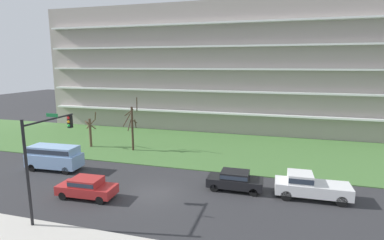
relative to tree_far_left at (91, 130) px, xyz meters
The scene contains 10 objects.
ground 16.53m from the tree_far_left, 39.73° to the right, with size 160.00×160.00×0.00m, color #2D2D30.
grass_lawn_strip 13.25m from the tree_far_left, 15.62° to the left, with size 80.00×16.00×0.08m, color #477238.
apartment_building 22.70m from the tree_far_left, 54.13° to the left, with size 54.29×12.78×18.67m.
tree_far_left is the anchor object (origin of this frame).
tree_left 5.66m from the tree_far_left, ahead, with size 1.79×1.52×6.36m.
pickup_white_near_left 25.53m from the tree_far_left, 18.23° to the right, with size 5.44×2.11×1.95m.
sedan_black_center_left 20.33m from the tree_far_left, 23.15° to the right, with size 4.40×1.81×1.57m.
sedan_red_center_right 14.90m from the tree_far_left, 57.16° to the right, with size 4.47×1.98×1.57m.
van_blue_near_right 8.12m from the tree_far_left, 80.35° to the right, with size 5.29×2.24×2.36m.
traffic_signal_mast 17.43m from the tree_far_left, 64.98° to the right, with size 0.90×4.60×6.84m.
Camera 1 is at (9.00, -20.52, 10.03)m, focal length 28.22 mm.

